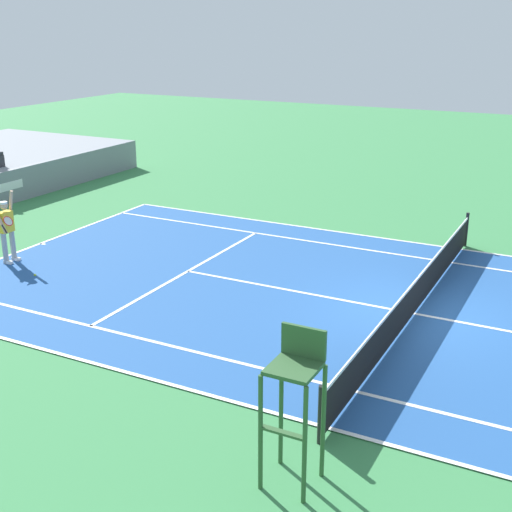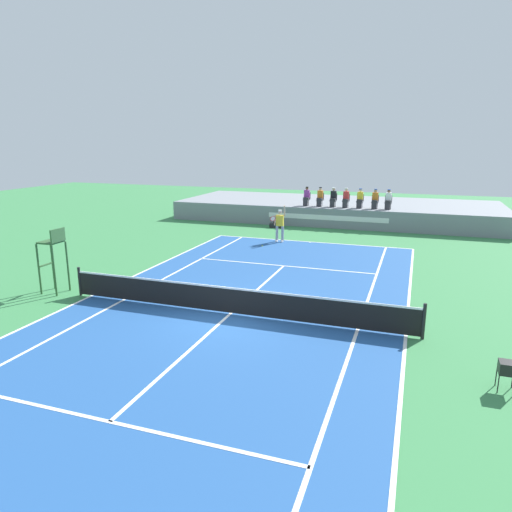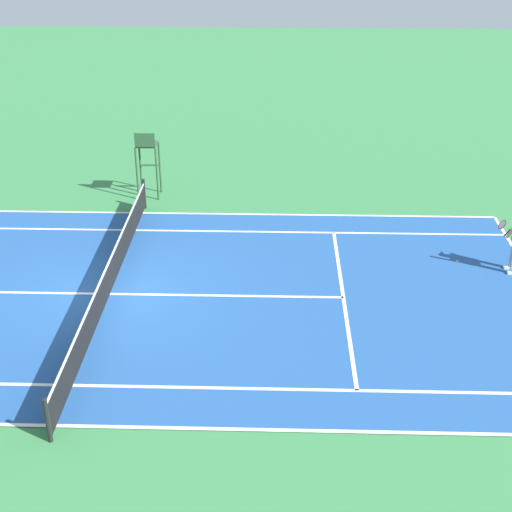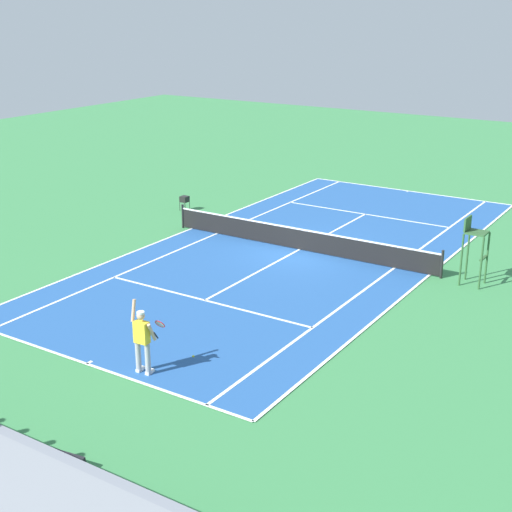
# 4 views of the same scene
# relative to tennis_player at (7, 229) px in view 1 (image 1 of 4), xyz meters

# --- Properties ---
(ground_plane) EXTENTS (80.00, 80.00, 0.00)m
(ground_plane) POSITION_rel_tennis_player_xyz_m (1.68, -11.41, -0.99)
(ground_plane) COLOR #387F47
(court) EXTENTS (11.08, 23.88, 0.03)m
(court) POSITION_rel_tennis_player_xyz_m (1.68, -11.41, -0.98)
(court) COLOR #235193
(court) RESTS_ON ground
(net) EXTENTS (11.98, 0.10, 1.07)m
(net) POSITION_rel_tennis_player_xyz_m (1.68, -11.41, -0.47)
(net) COLOR black
(net) RESTS_ON ground
(tennis_player) EXTENTS (0.76, 0.65, 2.08)m
(tennis_player) POSITION_rel_tennis_player_xyz_m (0.00, 0.00, 0.00)
(tennis_player) COLOR #9E9EA3
(tennis_player) RESTS_ON ground
(tennis_ball) EXTENTS (0.07, 0.07, 0.07)m
(tennis_ball) POSITION_rel_tennis_player_xyz_m (-0.54, -1.46, -0.96)
(tennis_ball) COLOR #D1E533
(tennis_ball) RESTS_ON ground
(umpire_chair) EXTENTS (0.77, 0.77, 2.44)m
(umpire_chair) POSITION_rel_tennis_player_xyz_m (-5.33, -11.41, 0.56)
(umpire_chair) COLOR #2D562D
(umpire_chair) RESTS_ON ground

